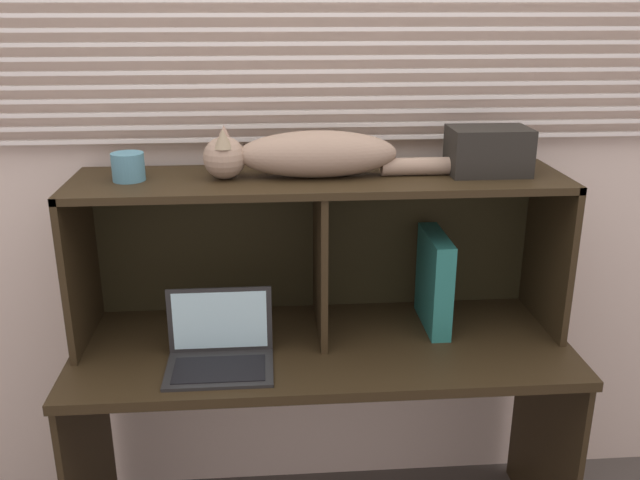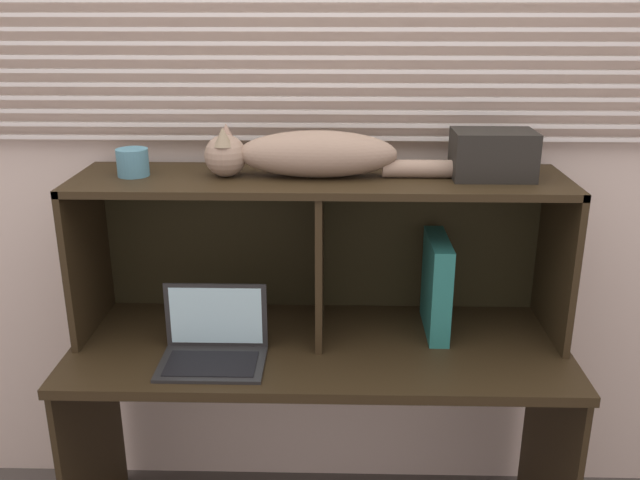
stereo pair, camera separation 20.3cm
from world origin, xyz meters
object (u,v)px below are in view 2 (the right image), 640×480
Objects in this scene: binder_upright at (436,285)px; storage_box at (493,155)px; book_stack at (223,318)px; cat at (308,155)px; laptop at (214,345)px; small_basket at (133,162)px.

storage_box is at bearing 0.00° from binder_upright.
book_stack is (-0.67, -0.00, -0.12)m from binder_upright.
binder_upright is at bearing 180.00° from storage_box.
cat is 2.68× the size of laptop.
book_stack is 0.97m from storage_box.
laptop is 0.70m from binder_upright.
binder_upright is at bearing 17.31° from laptop.
small_basket is 1.05m from storage_box.
laptop is 0.21m from book_stack.
small_basket is (-0.24, 0.00, 0.50)m from book_stack.
storage_box is (0.14, 0.00, 0.41)m from binder_upright.
cat is 2.66× the size of binder_upright.
laptop is at bearing -39.64° from small_basket.
cat is at bearing 37.61° from laptop.
binder_upright is at bearing -0.00° from cat.
laptop is 0.98m from storage_box.
laptop is 1.17× the size of book_stack.
cat is at bearing 180.00° from binder_upright.
laptop is 3.22× the size of small_basket.
storage_box is (1.05, 0.00, 0.03)m from small_basket.
cat reaches higher than storage_box.
small_basket is at bearing -180.00° from cat.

